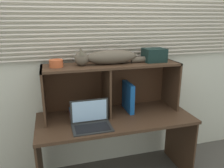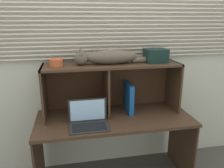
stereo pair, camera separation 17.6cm
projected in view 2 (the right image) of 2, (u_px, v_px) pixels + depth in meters
back_panel_with_blinds at (108, 58)px, 2.41m from camera, size 4.40×0.08×2.50m
desk at (114, 129)px, 2.26m from camera, size 1.54×0.64×0.72m
hutch_shelf_unit at (111, 79)px, 2.28m from camera, size 1.36×0.36×0.52m
cat at (109, 57)px, 2.17m from camera, size 0.88×0.17×0.16m
laptop at (89, 120)px, 2.04m from camera, size 0.36×0.23×0.24m
binder_upright at (128, 97)px, 2.34m from camera, size 0.05×0.27×0.30m
book_stack at (77, 112)px, 2.27m from camera, size 0.16×0.23×0.06m
small_basket at (56, 62)px, 2.09m from camera, size 0.13×0.13×0.07m
storage_box at (156, 56)px, 2.26m from camera, size 0.22×0.19×0.14m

